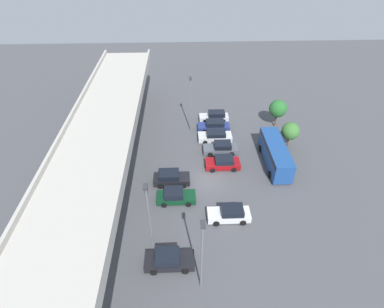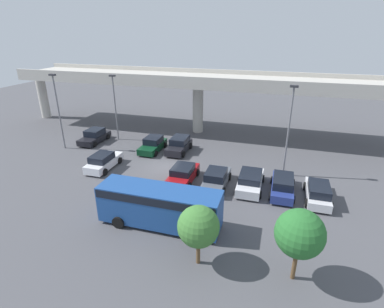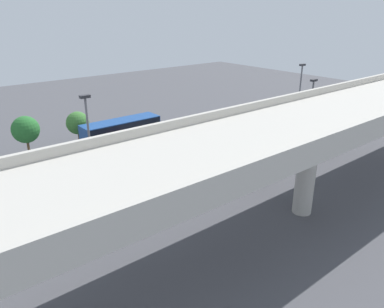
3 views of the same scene
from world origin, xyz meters
name	(u,v)px [view 3 (image 3 of 3)]	position (x,y,z in m)	size (l,w,h in m)	color
ground_plane	(197,163)	(0.00, 0.00, 0.00)	(105.37, 105.37, 0.00)	#4C4C51
highway_overpass	(312,127)	(0.00, 11.86, 6.47)	(50.53, 7.55, 7.77)	#BCB7AD
parked_car_0	(305,144)	(-10.96, 4.39, 0.72)	(2.15, 4.55, 1.58)	black
parked_car_1	(227,139)	(-5.81, -1.88, 0.74)	(2.05, 4.49, 1.58)	silver
parked_car_2	(249,161)	(-3.03, 3.83, 0.71)	(2.11, 4.36, 1.56)	#0C381E
parked_car_3	(230,170)	(-0.07, 4.39, 0.78)	(2.14, 4.31, 1.65)	black
parked_car_4	(162,156)	(2.57, -2.19, 0.72)	(2.15, 4.35, 1.52)	maroon
parked_car_5	(133,164)	(5.65, -2.27, 0.74)	(2.07, 4.60, 1.59)	#515660
parked_car_6	(107,174)	(8.54, -1.79, 0.72)	(2.20, 4.76, 1.50)	silver
parked_car_7	(76,182)	(11.23, -1.88, 0.75)	(2.02, 4.71, 1.58)	navy
parked_car_8	(41,190)	(13.97, -2.24, 0.74)	(1.97, 4.55, 1.53)	silver
shuttle_bus	(121,131)	(3.09, -8.89, 1.70)	(8.52, 2.65, 2.86)	#1E478C
lamp_post_near_aisle	(310,114)	(-8.70, 6.03, 4.64)	(0.70, 0.35, 7.91)	slate
lamp_post_mid_lot	(90,145)	(11.24, 1.64, 4.92)	(0.70, 0.35, 8.46)	slate
lamp_post_by_overpass	(299,97)	(-13.15, 1.60, 4.91)	(0.70, 0.35, 8.42)	slate
tree_front_left	(78,123)	(6.65, -11.73, 2.58)	(2.42, 2.42, 3.80)	brown
tree_front_centre	(26,130)	(12.01, -11.36, 3.01)	(2.62, 2.62, 4.33)	brown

